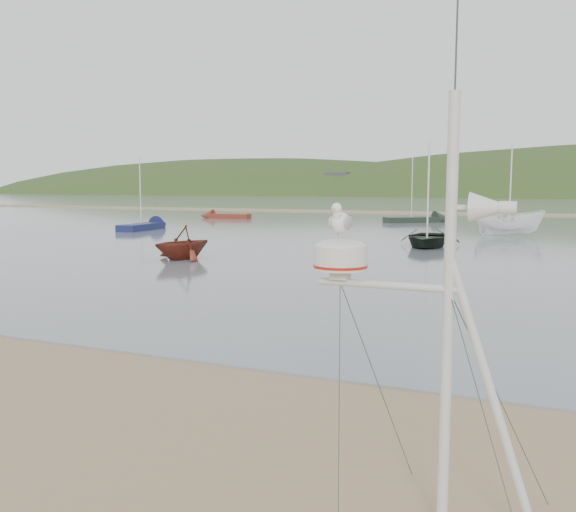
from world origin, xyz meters
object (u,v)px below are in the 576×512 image
at_px(boat_white, 510,202).
at_px(dinghy_red_far, 219,216).
at_px(sailboat_dark_mid, 428,219).
at_px(boat_red, 182,227).
at_px(boat_dark, 428,204).
at_px(mast_rig, 437,414).
at_px(sailboat_blue_near, 152,225).

bearing_deg(boat_white, dinghy_red_far, 67.73).
relative_size(dinghy_red_far, sailboat_dark_mid, 0.85).
bearing_deg(dinghy_red_far, boat_red, -62.96).
distance_m(boat_dark, sailboat_dark_mid, 23.49).
bearing_deg(boat_dark, boat_white, 65.73).
height_order(boat_dark, dinghy_red_far, boat_dark).
bearing_deg(boat_white, boat_red, 146.48).
distance_m(mast_rig, boat_dark, 28.84).
distance_m(boat_white, dinghy_red_far, 31.23).
distance_m(boat_dark, dinghy_red_far, 33.11).
distance_m(mast_rig, boat_red, 23.09).
height_order(boat_red, dinghy_red_far, boat_red).
relative_size(boat_dark, boat_red, 1.58).
bearing_deg(boat_red, sailboat_dark_mid, 100.90).
bearing_deg(sailboat_blue_near, dinghy_red_far, 100.42).
bearing_deg(sailboat_blue_near, boat_red, -50.41).
distance_m(mast_rig, boat_white, 38.26).
bearing_deg(dinghy_red_far, mast_rig, -58.26).
relative_size(boat_red, sailboat_blue_near, 0.48).
bearing_deg(mast_rig, boat_red, 128.97).
distance_m(boat_white, sailboat_blue_near, 26.60).
bearing_deg(sailboat_dark_mid, sailboat_blue_near, -136.58).
xyz_separation_m(mast_rig, dinghy_red_far, (-30.64, 49.53, -0.96)).
bearing_deg(dinghy_red_far, sailboat_blue_near, -79.58).
distance_m(mast_rig, sailboat_dark_mid, 52.22).
xyz_separation_m(mast_rig, sailboat_blue_near, (-27.78, 33.98, -0.94)).
distance_m(boat_red, dinghy_red_far, 35.47).
xyz_separation_m(boat_red, sailboat_blue_near, (-13.26, 16.03, -1.22)).
bearing_deg(boat_dark, mast_rig, -83.17).
bearing_deg(boat_dark, boat_red, -135.39).
bearing_deg(boat_red, dinghy_red_far, 136.63).
height_order(boat_dark, boat_red, boat_dark).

